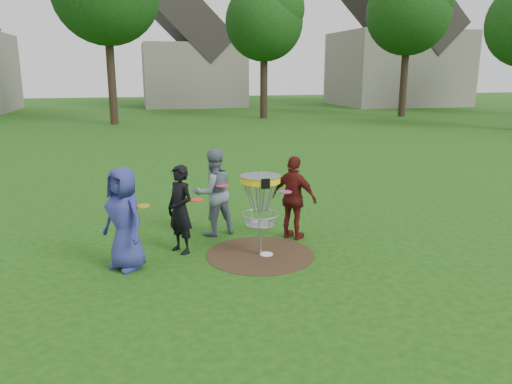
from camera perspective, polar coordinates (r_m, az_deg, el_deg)
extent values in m
plane|color=#19470F|center=(8.34, 0.49, -7.17)|extent=(100.00, 100.00, 0.00)
cylinder|color=#47331E|center=(8.34, 0.49, -7.14)|extent=(1.80, 1.80, 0.01)
imported|color=navy|center=(7.80, -14.84, -2.98)|extent=(0.89, 0.92, 1.59)
imported|color=black|center=(8.33, -8.66, -1.98)|extent=(0.60, 0.65, 1.48)
imported|color=slate|center=(9.15, -4.88, -0.05)|extent=(0.91, 0.80, 1.60)
imported|color=#581714|center=(8.92, 4.36, -0.69)|extent=(0.87, 0.90, 1.51)
cylinder|color=white|center=(8.33, 1.20, -7.14)|extent=(0.22, 0.22, 0.02)
cylinder|color=#9EA0A5|center=(8.12, 0.50, -2.62)|extent=(0.05, 0.05, 1.38)
cylinder|color=yellow|center=(7.97, 0.51, 1.45)|extent=(0.64, 0.64, 0.10)
cylinder|color=#9EA0A5|center=(7.96, 0.51, 1.85)|extent=(0.66, 0.66, 0.01)
cube|color=black|center=(7.66, 1.10, 0.94)|extent=(0.14, 0.02, 0.16)
torus|color=#9EA0A5|center=(8.11, 0.50, -2.55)|extent=(0.62, 0.62, 0.02)
torus|color=#9EA0A5|center=(8.16, 0.50, -3.63)|extent=(0.50, 0.50, 0.02)
cylinder|color=#9EA0A5|center=(8.16, 0.50, -3.70)|extent=(0.44, 0.44, 0.01)
cylinder|color=gold|center=(7.76, -12.86, -1.57)|extent=(0.22, 0.22, 0.02)
cylinder|color=#FF2815|center=(8.22, -6.81, -0.92)|extent=(0.22, 0.22, 0.02)
cylinder|color=#ED3E51|center=(8.89, -3.91, 0.75)|extent=(0.22, 0.22, 0.02)
cylinder|color=#ED3E9D|center=(8.65, 3.40, 0.03)|extent=(0.22, 0.22, 0.02)
cylinder|color=#38281C|center=(29.08, -16.15, 12.00)|extent=(0.46, 0.46, 4.62)
cylinder|color=#38281C|center=(31.57, 0.90, 11.87)|extent=(0.46, 0.46, 3.78)
sphere|color=#164211|center=(31.67, 0.93, 18.88)|extent=(4.68, 4.68, 4.68)
cylinder|color=#38281C|center=(34.05, 16.50, 11.82)|extent=(0.46, 0.46, 4.20)
sphere|color=#164211|center=(34.21, 17.02, 19.02)|extent=(5.20, 5.20, 5.20)
cube|color=gray|center=(42.83, -7.24, 13.11)|extent=(8.00, 7.00, 5.00)
cube|color=#2D2826|center=(42.97, -7.41, 18.36)|extent=(6.11, 7.14, 6.11)
cube|color=gray|center=(45.21, 15.80, 13.38)|extent=(10.00, 8.00, 6.00)
cube|color=#2D2826|center=(45.46, 16.21, 19.42)|extent=(7.64, 8.16, 7.64)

